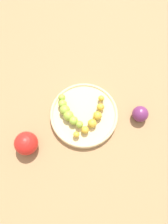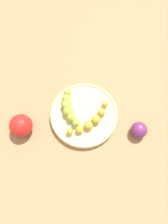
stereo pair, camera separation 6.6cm
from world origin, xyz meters
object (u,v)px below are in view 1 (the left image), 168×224
at_px(banana_green, 68,112).
at_px(fruit_bowl, 84,115).
at_px(plum_purple, 140,114).
at_px(apple_red, 26,143).
at_px(banana_spotted, 93,119).

bearing_deg(banana_green, fruit_bowl, 147.57).
xyz_separation_m(plum_purple, apple_red, (0.24, -0.28, 0.01)).
relative_size(banana_spotted, apple_red, 2.28).
bearing_deg(banana_green, plum_purple, 146.73).
relative_size(fruit_bowl, banana_green, 1.92).
relative_size(banana_green, apple_red, 1.61).
xyz_separation_m(banana_spotted, apple_red, (0.16, -0.15, 0.00)).
xyz_separation_m(banana_spotted, banana_green, (0.02, -0.08, 0.00)).
bearing_deg(plum_purple, banana_green, -64.39).
bearing_deg(plum_purple, fruit_bowl, -64.63).
bearing_deg(fruit_bowl, plum_purple, 115.37).
bearing_deg(banana_green, banana_spotted, 133.44).
height_order(fruit_bowl, banana_spotted, banana_spotted).
xyz_separation_m(fruit_bowl, banana_green, (0.02, -0.05, 0.02)).
bearing_deg(fruit_bowl, banana_green, -63.56).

